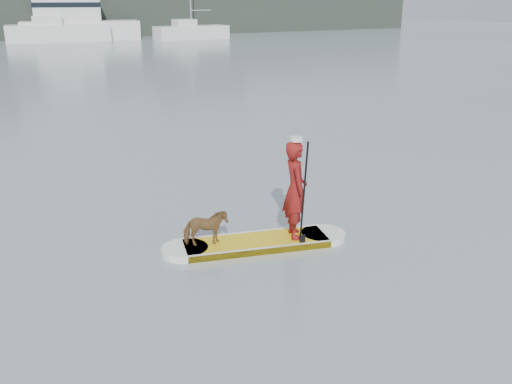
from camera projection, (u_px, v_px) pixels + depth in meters
name	position (u px, v px, depth m)	size (l,w,h in m)	color
ground	(341.00, 173.00, 14.05)	(140.00, 140.00, 0.00)	slate
paddleboard	(256.00, 243.00, 9.96)	(3.24, 1.34, 0.12)	gold
paddler	(295.00, 190.00, 9.82)	(0.63, 0.41, 1.72)	maroon
white_cap	(296.00, 139.00, 9.53)	(0.22, 0.22, 0.07)	silver
dog	(206.00, 228.00, 9.62)	(0.34, 0.74, 0.62)	#53301C
paddle	(303.00, 206.00, 9.60)	(0.10, 0.30, 2.00)	black
sailboat_d	(57.00, 31.00, 53.16)	(9.51, 3.81, 13.65)	silver
sailboat_e	(191.00, 31.00, 56.19)	(7.40, 2.81, 10.54)	silver
motor_yacht_a	(75.00, 20.00, 54.44)	(11.34, 5.03, 6.57)	silver
shore_mass	(37.00, 7.00, 57.61)	(90.00, 6.00, 6.00)	black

